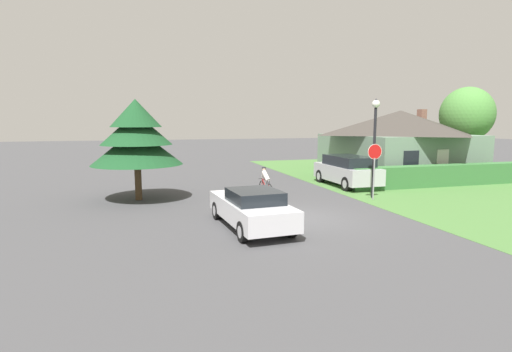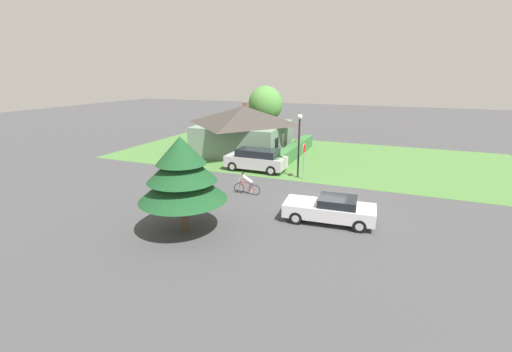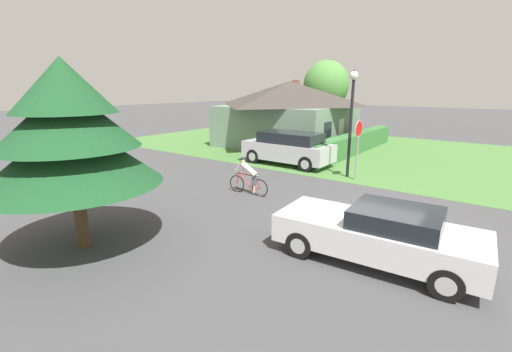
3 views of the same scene
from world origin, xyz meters
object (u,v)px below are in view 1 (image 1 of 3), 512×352
at_px(cyclist, 266,182).
at_px(conifer_tall_near, 136,137).
at_px(stop_sign, 374,160).
at_px(cottage_house, 399,141).
at_px(deciduous_tree_right, 467,114).
at_px(sedan_left_lane, 251,208).
at_px(street_lamp, 375,132).
at_px(parked_suv_right, 347,170).

height_order(cyclist, conifer_tall_near, conifer_tall_near).
bearing_deg(conifer_tall_near, cyclist, -5.91).
height_order(stop_sign, conifer_tall_near, conifer_tall_near).
height_order(cottage_house, deciduous_tree_right, deciduous_tree_right).
bearing_deg(stop_sign, deciduous_tree_right, -145.97).
xyz_separation_m(sedan_left_lane, stop_sign, (6.90, 3.23, 1.17)).
bearing_deg(street_lamp, sedan_left_lane, -152.61).
bearing_deg(deciduous_tree_right, parked_suv_right, -162.68).
distance_m(parked_suv_right, conifer_tall_near, 11.78).
distance_m(sedan_left_lane, cyclist, 6.22).
relative_size(cyclist, parked_suv_right, 0.37).
xyz_separation_m(cyclist, street_lamp, (4.83, -2.03, 2.52)).
relative_size(sedan_left_lane, conifer_tall_near, 1.00).
bearing_deg(stop_sign, sedan_left_lane, 27.48).
bearing_deg(street_lamp, stop_sign, -119.22).
bearing_deg(cottage_house, parked_suv_right, -152.63).
xyz_separation_m(parked_suv_right, deciduous_tree_right, (11.72, 3.66, 3.31)).
bearing_deg(cyclist, conifer_tall_near, 80.32).
xyz_separation_m(conifer_tall_near, deciduous_tree_right, (23.28, 4.58, 1.23)).
bearing_deg(street_lamp, parked_suv_right, 80.71).
bearing_deg(cottage_house, cyclist, -159.42).
relative_size(cyclist, street_lamp, 0.37).
height_order(cyclist, parked_suv_right, parked_suv_right).
height_order(cyclist, deciduous_tree_right, deciduous_tree_right).
distance_m(street_lamp, conifer_tall_near, 11.29).
bearing_deg(cyclist, deciduous_tree_right, -76.84).
xyz_separation_m(cottage_house, conifer_tall_near, (-17.74, -4.73, 0.67)).
bearing_deg(cottage_house, street_lamp, -136.71).
height_order(cyclist, stop_sign, stop_sign).
bearing_deg(parked_suv_right, cyclist, 106.16).
xyz_separation_m(sedan_left_lane, deciduous_tree_right, (19.49, 10.97, 3.51)).
bearing_deg(deciduous_tree_right, sedan_left_lane, -150.62).
relative_size(cottage_house, sedan_left_lane, 2.10).
distance_m(stop_sign, deciduous_tree_right, 14.96).
xyz_separation_m(sedan_left_lane, parked_suv_right, (7.77, 7.32, 0.19)).
relative_size(stop_sign, street_lamp, 0.55).
bearing_deg(sedan_left_lane, cottage_house, -55.37).
bearing_deg(stop_sign, cottage_house, -129.33).
height_order(cottage_house, street_lamp, street_lamp).
bearing_deg(sedan_left_lane, conifer_tall_near, 26.75).
bearing_deg(conifer_tall_near, cottage_house, 14.94).
relative_size(cyclist, deciduous_tree_right, 0.29).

